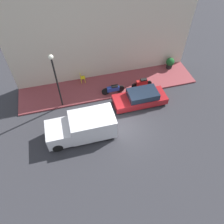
# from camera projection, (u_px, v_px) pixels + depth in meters

# --- Properties ---
(ground_plane) EXTENTS (60.00, 60.00, 0.00)m
(ground_plane) POSITION_uv_depth(u_px,v_px,m) (124.00, 126.00, 16.46)
(ground_plane) COLOR #2D2D33
(sidewalk) EXTENTS (3.05, 15.40, 0.13)m
(sidewalk) POSITION_uv_depth(u_px,v_px,m) (109.00, 86.00, 19.30)
(sidewalk) COLOR brown
(sidewalk) RESTS_ON ground_plane
(building_facade) EXTENTS (0.30, 15.40, 7.90)m
(building_facade) POSITION_uv_depth(u_px,v_px,m) (103.00, 36.00, 17.44)
(building_facade) COLOR beige
(building_facade) RESTS_ON ground_plane
(parked_car) EXTENTS (1.68, 4.29, 1.23)m
(parked_car) POSITION_uv_depth(u_px,v_px,m) (140.00, 98.00, 17.57)
(parked_car) COLOR maroon
(parked_car) RESTS_ON ground_plane
(delivery_van) EXTENTS (1.99, 4.77, 1.80)m
(delivery_van) POSITION_uv_depth(u_px,v_px,m) (82.00, 127.00, 15.24)
(delivery_van) COLOR silver
(delivery_van) RESTS_ON ground_plane
(motorcycle_blue) EXTENTS (0.30, 1.96, 0.81)m
(motorcycle_blue) POSITION_uv_depth(u_px,v_px,m) (113.00, 89.00, 18.26)
(motorcycle_blue) COLOR navy
(motorcycle_blue) RESTS_ON sidewalk
(motorcycle_red) EXTENTS (0.30, 1.83, 0.84)m
(motorcycle_red) POSITION_uv_depth(u_px,v_px,m) (142.00, 83.00, 18.78)
(motorcycle_red) COLOR #B21E1E
(motorcycle_red) RESTS_ON sidewalk
(streetlamp) EXTENTS (0.34, 0.34, 4.73)m
(streetlamp) POSITION_uv_depth(u_px,v_px,m) (55.00, 74.00, 15.36)
(streetlamp) COLOR black
(streetlamp) RESTS_ON sidewalk
(potted_plant) EXTENTS (0.77, 0.77, 1.07)m
(potted_plant) POSITION_uv_depth(u_px,v_px,m) (170.00, 63.00, 20.46)
(potted_plant) COLOR black
(potted_plant) RESTS_ON sidewalk
(cafe_chair) EXTENTS (0.40, 0.40, 0.89)m
(cafe_chair) POSITION_uv_depth(u_px,v_px,m) (82.00, 77.00, 19.15)
(cafe_chair) COLOR yellow
(cafe_chair) RESTS_ON sidewalk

